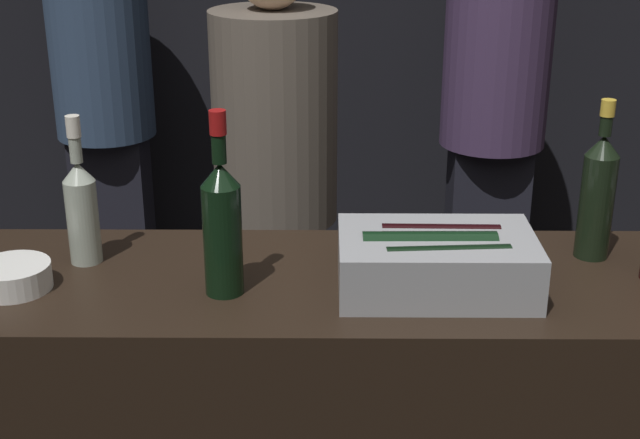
% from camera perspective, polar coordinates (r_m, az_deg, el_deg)
% --- Properties ---
extents(ice_bin_with_bottles, '(0.39, 0.25, 0.12)m').
position_cam_1_polar(ice_bin_with_bottles, '(1.81, 7.48, -2.57)').
color(ice_bin_with_bottles, '#9EA0A5').
rests_on(ice_bin_with_bottles, bar_counter).
extents(bowl_white, '(0.15, 0.15, 0.05)m').
position_cam_1_polar(bowl_white, '(1.92, -19.04, -3.44)').
color(bowl_white, white).
rests_on(bowl_white, bar_counter).
extents(white_wine_bottle, '(0.07, 0.07, 0.33)m').
position_cam_1_polar(white_wine_bottle, '(1.96, -15.02, 0.85)').
color(white_wine_bottle, '#9EA899').
rests_on(white_wine_bottle, bar_counter).
extents(champagne_bottle, '(0.07, 0.07, 0.35)m').
position_cam_1_polar(champagne_bottle, '(2.01, 17.35, 1.64)').
color(champagne_bottle, black).
rests_on(champagne_bottle, bar_counter).
extents(red_wine_bottle_burgundy, '(0.08, 0.08, 0.38)m').
position_cam_1_polar(red_wine_bottle_burgundy, '(1.76, -6.29, -0.18)').
color(red_wine_bottle_burgundy, black).
rests_on(red_wine_bottle_burgundy, bar_counter).
extents(person_in_hoodie, '(0.41, 0.41, 1.64)m').
position_cam_1_polar(person_in_hoodie, '(2.96, -2.85, 3.08)').
color(person_in_hoodie, black).
rests_on(person_in_hoodie, ground_plane).
extents(person_blond_tee, '(0.42, 0.42, 1.76)m').
position_cam_1_polar(person_blond_tee, '(3.61, 11.07, 7.28)').
color(person_blond_tee, black).
rests_on(person_blond_tee, ground_plane).
extents(person_grey_polo, '(0.41, 0.41, 1.71)m').
position_cam_1_polar(person_grey_polo, '(3.87, -13.65, 7.62)').
color(person_grey_polo, black).
rests_on(person_grey_polo, ground_plane).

